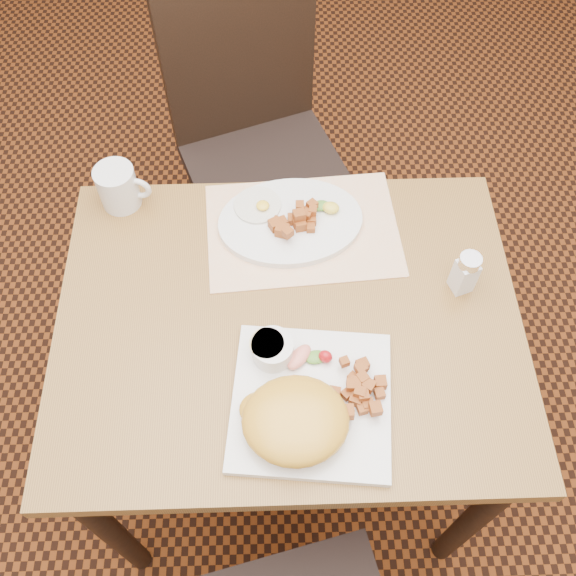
% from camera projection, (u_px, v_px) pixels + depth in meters
% --- Properties ---
extents(ground, '(8.00, 8.00, 0.00)m').
position_uv_depth(ground, '(288.00, 445.00, 1.87)').
color(ground, black).
rests_on(ground, ground).
extents(table, '(0.90, 0.70, 0.75)m').
position_uv_depth(table, '(289.00, 345.00, 1.33)').
color(table, olive).
rests_on(table, ground).
extents(chair_far, '(0.54, 0.55, 0.97)m').
position_uv_depth(chair_far, '(256.00, 133.00, 1.80)').
color(chair_far, black).
rests_on(chair_far, ground).
extents(placemat, '(0.42, 0.31, 0.00)m').
position_uv_depth(placemat, '(303.00, 230.00, 1.35)').
color(placemat, white).
rests_on(placemat, table).
extents(plate_square, '(0.31, 0.31, 0.02)m').
position_uv_depth(plate_square, '(311.00, 401.00, 1.14)').
color(plate_square, silver).
rests_on(plate_square, table).
extents(plate_oval, '(0.33, 0.26, 0.02)m').
position_uv_depth(plate_oval, '(290.00, 222.00, 1.35)').
color(plate_oval, silver).
rests_on(plate_oval, placemat).
extents(hollandaise_mound, '(0.19, 0.16, 0.07)m').
position_uv_depth(hollandaise_mound, '(294.00, 420.00, 1.08)').
color(hollandaise_mound, gold).
rests_on(hollandaise_mound, plate_square).
extents(ramekin, '(0.08, 0.08, 0.04)m').
position_uv_depth(ramekin, '(272.00, 349.00, 1.16)').
color(ramekin, silver).
rests_on(ramekin, plate_square).
extents(garnish_sq, '(0.09, 0.07, 0.03)m').
position_uv_depth(garnish_sq, '(309.00, 357.00, 1.17)').
color(garnish_sq, '#387223').
rests_on(garnish_sq, plate_square).
extents(fried_egg, '(0.10, 0.10, 0.02)m').
position_uv_depth(fried_egg, '(258.00, 205.00, 1.36)').
color(fried_egg, white).
rests_on(fried_egg, plate_oval).
extents(garnish_ov, '(0.06, 0.05, 0.02)m').
position_uv_depth(garnish_ov, '(327.00, 207.00, 1.35)').
color(garnish_ov, '#387223').
rests_on(garnish_ov, plate_oval).
extents(salt_shaker, '(0.05, 0.05, 0.10)m').
position_uv_depth(salt_shaker, '(465.00, 272.00, 1.23)').
color(salt_shaker, white).
rests_on(salt_shaker, table).
extents(coffee_mug, '(0.12, 0.08, 0.10)m').
position_uv_depth(coffee_mug, '(119.00, 187.00, 1.35)').
color(coffee_mug, silver).
rests_on(coffee_mug, table).
extents(home_fries_sq, '(0.11, 0.12, 0.04)m').
position_uv_depth(home_fries_sq, '(359.00, 390.00, 1.12)').
color(home_fries_sq, '#A8521B').
rests_on(home_fries_sq, plate_square).
extents(home_fries_ov, '(0.11, 0.10, 0.04)m').
position_uv_depth(home_fries_ov, '(297.00, 219.00, 1.32)').
color(home_fries_ov, '#A8521B').
rests_on(home_fries_ov, plate_oval).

